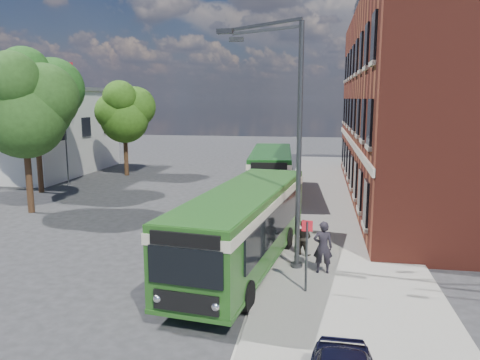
# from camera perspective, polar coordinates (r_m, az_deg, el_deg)

# --- Properties ---
(ground) EXTENTS (120.00, 120.00, 0.00)m
(ground) POSITION_cam_1_polar(r_m,az_deg,el_deg) (20.70, -7.50, -8.08)
(ground) COLOR #28282A
(ground) RESTS_ON ground
(pavement) EXTENTS (6.00, 48.00, 0.15)m
(pavement) POSITION_cam_1_polar(r_m,az_deg,el_deg) (27.55, 11.65, -3.49)
(pavement) COLOR gray
(pavement) RESTS_ON ground
(kerb_line) EXTENTS (0.12, 48.00, 0.01)m
(kerb_line) POSITION_cam_1_polar(r_m,az_deg,el_deg) (27.61, 5.30, -3.44)
(kerb_line) COLOR beige
(kerb_line) RESTS_ON ground
(brick_office) EXTENTS (12.10, 26.00, 14.20)m
(brick_office) POSITION_cam_1_polar(r_m,az_deg,el_deg) (31.86, 24.73, 10.11)
(brick_office) COLOR maroon
(brick_office) RESTS_ON ground
(white_building) EXTENTS (9.40, 13.40, 7.30)m
(white_building) POSITION_cam_1_polar(r_m,az_deg,el_deg) (43.95, -23.49, 5.57)
(white_building) COLOR silver
(white_building) RESTS_ON ground
(flagpole) EXTENTS (0.95, 0.10, 9.00)m
(flagpole) POSITION_cam_1_polar(r_m,az_deg,el_deg) (36.73, -20.55, 7.07)
(flagpole) COLOR #35373A
(flagpole) RESTS_ON ground
(street_lamp) EXTENTS (2.96, 2.38, 9.00)m
(street_lamp) POSITION_cam_1_polar(r_m,az_deg,el_deg) (16.90, 6.00, 4.52)
(street_lamp) COLOR #35373A
(street_lamp) RESTS_ON ground
(bus_stop_sign) EXTENTS (0.35, 0.08, 2.52)m
(bus_stop_sign) POSITION_cam_1_polar(r_m,az_deg,el_deg) (15.39, 8.12, -8.59)
(bus_stop_sign) COLOR #35373A
(bus_stop_sign) RESTS_ON ground
(bus_front) EXTENTS (3.97, 11.06, 3.02)m
(bus_front) POSITION_cam_1_polar(r_m,az_deg,el_deg) (17.54, 0.43, -5.07)
(bus_front) COLOR #265A1C
(bus_front) RESTS_ON ground
(bus_rear) EXTENTS (3.27, 10.05, 3.02)m
(bus_rear) POSITION_cam_1_polar(r_m,az_deg,el_deg) (30.68, 3.82, 1.40)
(bus_rear) COLOR #18501B
(bus_rear) RESTS_ON ground
(pedestrian_a) EXTENTS (0.72, 0.49, 1.91)m
(pedestrian_a) POSITION_cam_1_polar(r_m,az_deg,el_deg) (17.19, 10.07, -8.05)
(pedestrian_a) COLOR black
(pedestrian_a) RESTS_ON pavement
(pedestrian_b) EXTENTS (0.88, 0.83, 1.45)m
(pedestrian_b) POSITION_cam_1_polar(r_m,az_deg,el_deg) (19.05, 7.75, -6.93)
(pedestrian_b) COLOR black
(pedestrian_b) RESTS_ON pavement
(tree_left) EXTENTS (5.22, 4.97, 8.82)m
(tree_left) POSITION_cam_1_polar(r_m,az_deg,el_deg) (28.29, -24.87, 8.24)
(tree_left) COLOR #362113
(tree_left) RESTS_ON ground
(tree_mid) EXTENTS (5.71, 5.43, 9.65)m
(tree_mid) POSITION_cam_1_polar(r_m,az_deg,el_deg) (34.25, -23.73, 9.40)
(tree_mid) COLOR #362113
(tree_mid) RESTS_ON ground
(tree_right) EXTENTS (4.62, 4.39, 7.80)m
(tree_right) POSITION_cam_1_polar(r_m,az_deg,el_deg) (39.86, -13.89, 8.09)
(tree_right) COLOR #362113
(tree_right) RESTS_ON ground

